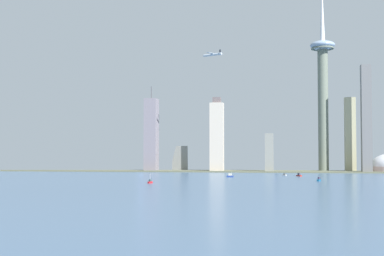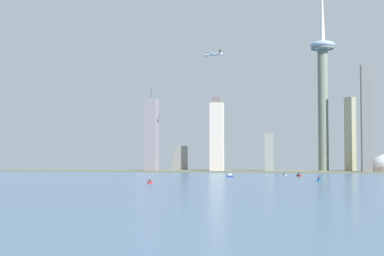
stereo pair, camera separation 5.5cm
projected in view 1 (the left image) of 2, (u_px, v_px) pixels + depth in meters
The scene contains 17 objects.
ground_plane at pixel (159, 187), 539.16m from camera, with size 6000.00×6000.00×0.00m, color #446181.
waterfront_pier at pixel (214, 171), 965.64m from camera, with size 756.50×68.77×2.33m, color #60634C.
observation_tower at pixel (323, 81), 967.19m from camera, with size 42.86×42.86×334.19m.
skyscraper_0 at pixel (272, 151), 1040.97m from camera, with size 23.52×24.93×73.99m.
skyscraper_1 at pixel (151, 135), 982.17m from camera, with size 21.37×26.94×149.52m.
skyscraper_2 at pixel (366, 119), 914.37m from camera, with size 15.95×17.60×176.95m.
skyscraper_3 at pixel (350, 135), 955.84m from camera, with size 17.62×19.87×127.18m.
skyscraper_4 at pixel (269, 153), 934.06m from camera, with size 13.85×14.17×65.09m.
skyscraper_5 at pixel (147, 133), 1059.04m from camera, with size 26.29×26.41×139.43m.
skyscraper_6 at pixel (217, 136), 954.63m from camera, with size 22.95×18.11×127.60m.
skyscraper_7 at pixel (181, 157), 1005.35m from camera, with size 27.31×14.88×54.61m.
boat_0 at pixel (150, 182), 604.42m from camera, with size 4.50×6.59×10.73m.
boat_1 at pixel (319, 180), 647.95m from camera, with size 5.21×8.69×4.91m.
boat_2 at pixel (284, 175), 808.35m from camera, with size 6.32×5.79×2.85m.
boat_3 at pixel (299, 175), 783.88m from camera, with size 7.80×11.27×4.41m.
boat_4 at pixel (230, 176), 754.38m from camera, with size 9.35×3.99×5.05m.
airplane at pixel (212, 55), 905.28m from camera, with size 33.35×30.07×8.81m.
Camera 1 is at (120.19, -528.60, 33.26)m, focal length 52.46 mm.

